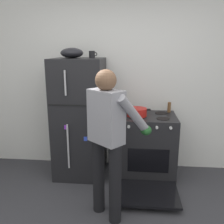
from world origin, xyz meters
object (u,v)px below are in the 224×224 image
stove_range (147,147)px  person_cook (109,133)px  red_pot (137,112)px  mixing_bowl (72,53)px  pepper_mill (169,107)px  coffee_mug (92,54)px  refrigerator (80,118)px

stove_range → person_cook: bearing=-116.3°
red_pot → mixing_bowl: (-0.88, 0.05, 0.78)m
person_cook → mixing_bowl: 1.34m
pepper_mill → coffee_mug: bearing=-172.1°
refrigerator → coffee_mug: 0.90m
red_pot → coffee_mug: bearing=170.8°
stove_range → pepper_mill: (0.30, 0.22, 0.54)m
stove_range → pepper_mill: bearing=36.0°
person_cook → pepper_mill: (0.75, 1.12, 0.02)m
stove_range → red_pot: (-0.16, -0.03, 0.52)m
stove_range → refrigerator: bearing=179.0°
pepper_mill → refrigerator: bearing=-171.0°
stove_range → mixing_bowl: 1.66m
coffee_mug → pepper_mill: 1.31m
red_pot → person_cook: bearing=-108.2°
mixing_bowl → person_cook: bearing=-57.2°
pepper_mill → mixing_bowl: 1.55m
coffee_mug → pepper_mill: bearing=7.9°
stove_range → mixing_bowl: (-1.04, 0.02, 1.29)m
red_pot → pepper_mill: 0.52m
stove_range → person_cook: 1.13m
person_cook → pepper_mill: size_ratio=11.04×
person_cook → red_pot: size_ratio=4.37×
red_pot → pepper_mill: size_ratio=2.53×
red_pot → pepper_mill: bearing=28.5°
red_pot → pepper_mill: pepper_mill is taller
refrigerator → coffee_mug: coffee_mug is taller
refrigerator → mixing_bowl: size_ratio=5.55×
red_pot → mixing_bowl: 1.17m
refrigerator → coffee_mug: bearing=15.4°
stove_range → red_pot: bearing=-168.6°
pepper_mill → person_cook: bearing=-123.7°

